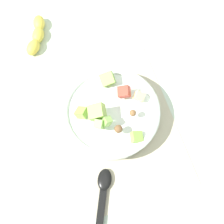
# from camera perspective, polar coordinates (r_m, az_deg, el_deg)

# --- Properties ---
(ground_plane) EXTENTS (2.40, 2.40, 0.00)m
(ground_plane) POSITION_cam_1_polar(r_m,az_deg,el_deg) (0.90, -0.40, -0.68)
(ground_plane) COLOR silver
(placemat) EXTENTS (0.51, 0.33, 0.01)m
(placemat) POSITION_cam_1_polar(r_m,az_deg,el_deg) (0.89, -0.40, -0.60)
(placemat) COLOR #BCB299
(placemat) RESTS_ON ground_plane
(salad_bowl) EXTENTS (0.26, 0.26, 0.11)m
(salad_bowl) POSITION_cam_1_polar(r_m,az_deg,el_deg) (0.85, -0.01, -0.16)
(salad_bowl) COLOR white
(salad_bowl) RESTS_ON placemat
(serving_spoon) EXTENTS (0.19, 0.10, 0.01)m
(serving_spoon) POSITION_cam_1_polar(r_m,az_deg,el_deg) (0.82, -1.64, -14.53)
(serving_spoon) COLOR black
(serving_spoon) RESTS_ON placemat
(banana_whole) EXTENTS (0.15, 0.09, 0.04)m
(banana_whole) POSITION_cam_1_polar(r_m,az_deg,el_deg) (1.04, -13.32, 13.27)
(banana_whole) COLOR yellow
(banana_whole) RESTS_ON ground_plane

